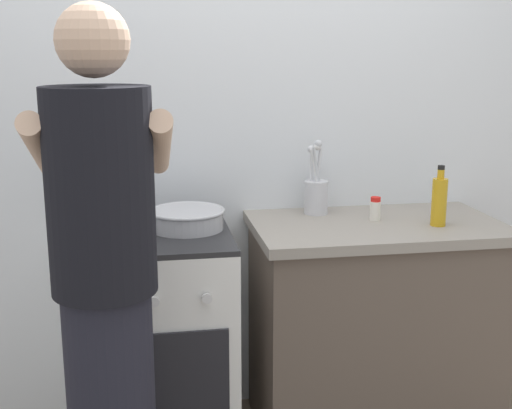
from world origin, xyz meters
The scene contains 9 objects.
back_wall centered at (0.20, 0.50, 1.25)m, with size 3.20×0.10×2.50m.
countertop centered at (0.55, 0.15, 0.45)m, with size 1.00×0.60×0.90m.
stove_range centered at (-0.35, 0.15, 0.45)m, with size 0.60×0.62×0.90m.
pot centered at (-0.49, 0.15, 0.95)m, with size 0.26×0.19×0.10m.
mixing_bowl centered at (-0.21, 0.18, 0.94)m, with size 0.29×0.29×0.08m.
utensil_crock centered at (0.34, 0.34, 0.99)m, with size 0.10×0.10×0.31m.
spice_bottle centered at (0.55, 0.19, 0.95)m, with size 0.04×0.04×0.10m.
oil_bottle centered at (0.77, 0.06, 1.00)m, with size 0.06×0.06×0.24m.
person centered at (-0.49, -0.46, 0.86)m, with size 0.41×0.50×1.70m.
Camera 1 is at (-0.37, -2.33, 1.57)m, focal length 46.94 mm.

